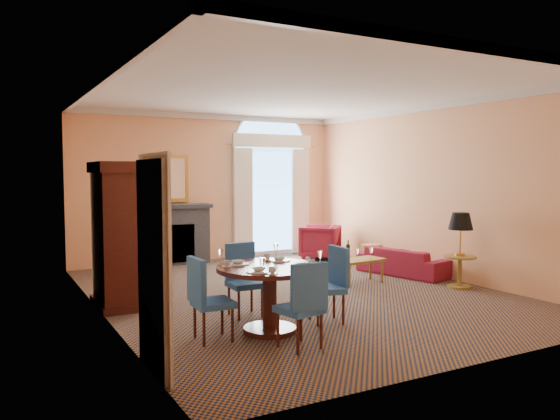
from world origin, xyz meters
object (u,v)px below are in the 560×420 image
armoire (116,237)px  sofa (403,261)px  dining_table (270,283)px  armchair (320,242)px  side_table (460,240)px  coffee_table (360,260)px

armoire → sofa: 5.32m
dining_table → armchair: 5.67m
armoire → side_table: (5.32, -1.45, -0.20)m
sofa → coffee_table: 1.21m
dining_table → sofa: dining_table is taller
armoire → coffee_table: 4.15m
armoire → sofa: size_ratio=1.19×
side_table → armchair: bearing=96.5°
coffee_table → dining_table: bearing=-152.4°
armoire → coffee_table: armoire is taller
armoire → sofa: (5.27, -0.12, -0.75)m
dining_table → sofa: 4.46m
armoire → armchair: 5.42m
sofa → armchair: armchair is taller
side_table → sofa: bearing=92.1°
armoire → side_table: size_ratio=1.69×
sofa → armchair: bearing=-4.4°
dining_table → armoire: bearing=121.5°
armoire → armchair: armoire is taller
dining_table → sofa: bearing=27.9°
dining_table → coffee_table: (2.75, 1.86, -0.20)m
sofa → coffee_table: coffee_table is taller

